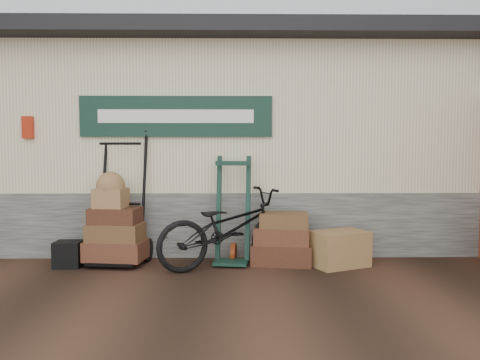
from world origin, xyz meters
name	(u,v)px	position (x,y,z in m)	size (l,w,h in m)	color
ground	(193,277)	(0.00, 0.00, 0.00)	(80.00, 80.00, 0.00)	black
station_building	(206,143)	(-0.01, 2.74, 1.61)	(14.40, 4.10, 3.20)	#4C4C47
porter_trolley	(121,195)	(-1.02, 0.77, 0.90)	(0.90, 0.68, 1.81)	black
green_barrow	(233,210)	(0.47, 0.67, 0.71)	(0.51, 0.43, 1.41)	black
suitcase_stack	(282,238)	(1.11, 0.64, 0.34)	(0.77, 0.49, 0.69)	#3E2013
wicker_hamper	(339,249)	(1.84, 0.51, 0.23)	(0.69, 0.45, 0.45)	brown
black_trunk	(69,254)	(-1.63, 0.50, 0.17)	(0.33, 0.29, 0.33)	black
bicycle	(230,224)	(0.43, 0.47, 0.56)	(1.92, 0.67, 1.12)	black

